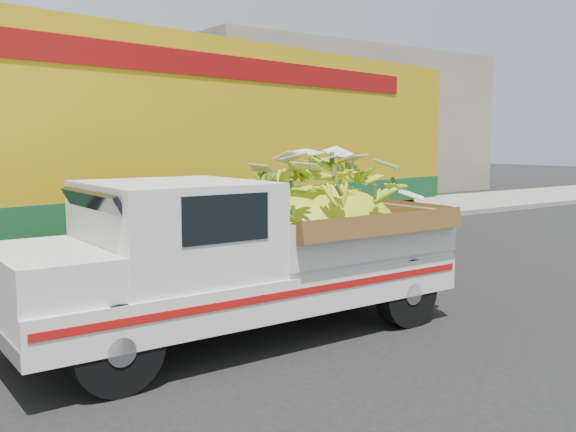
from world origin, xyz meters
TOP-DOWN VIEW (x-y plane):
  - ground at (0.00, 0.00)m, footprint 100.00×100.00m
  - curb at (0.00, 7.00)m, footprint 60.00×0.25m
  - sidewalk at (0.00, 9.10)m, footprint 60.00×4.00m
  - building_right at (14.00, 16.00)m, footprint 14.00×6.00m
  - pickup_truck at (0.26, 0.65)m, footprint 5.14×1.90m
  - semi_trailer at (1.41, 4.56)m, footprint 12.08×4.57m

SIDE VIEW (x-z plane):
  - ground at x=0.00m, z-range 0.00..0.00m
  - sidewalk at x=0.00m, z-range 0.00..0.14m
  - curb at x=0.00m, z-range 0.00..0.15m
  - pickup_truck at x=0.26m, z-range 0.07..1.87m
  - semi_trailer at x=1.41m, z-range 0.22..4.02m
  - building_right at x=14.00m, z-range 0.00..6.00m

